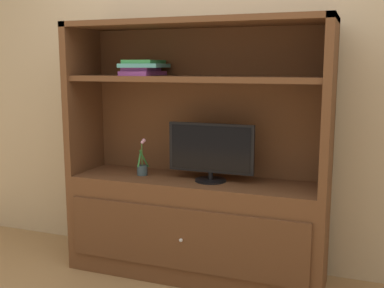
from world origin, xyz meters
TOP-DOWN VIEW (x-y plane):
  - painted_rear_wall at (0.00, 0.75)m, footprint 6.00×0.10m
  - media_console at (0.00, 0.41)m, footprint 1.75×0.49m
  - tv_monitor at (0.12, 0.39)m, footprint 0.58×0.21m
  - potted_plant at (-0.38, 0.38)m, footprint 0.07×0.09m
  - magazine_stack at (-0.37, 0.40)m, footprint 0.30×0.37m

SIDE VIEW (x-z plane):
  - media_console at x=0.00m, z-range -0.33..1.40m
  - potted_plant at x=-0.38m, z-range 0.60..0.87m
  - tv_monitor at x=0.12m, z-range 0.69..1.08m
  - painted_rear_wall at x=0.00m, z-range 0.00..2.80m
  - magazine_stack at x=-0.37m, z-range 1.37..1.48m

